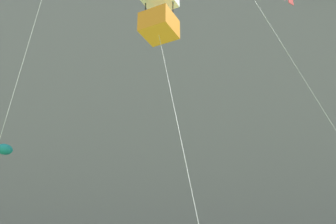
# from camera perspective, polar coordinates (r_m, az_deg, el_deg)

# --- Properties ---
(cliff_face) EXTENTS (180.00, 30.11, 80.30)m
(cliff_face) POSITION_cam_1_polar(r_m,az_deg,el_deg) (68.76, 2.93, 8.71)
(cliff_face) COLOR gray
(cliff_face) RESTS_ON ground
(kite_box_high_left) EXTENTS (2.15, 4.71, 11.00)m
(kite_box_high_left) POSITION_cam_1_polar(r_m,az_deg,el_deg) (13.10, -1.25, 14.21)
(kite_box_high_left) COLOR white
(kite_box_high_left) RESTS_ON ground
(kite_banner_far_left) EXTENTS (4.56, 4.09, 14.09)m
(kite_banner_far_left) POSITION_cam_1_polar(r_m,az_deg,el_deg) (17.58, 14.50, 15.09)
(kite_banner_far_left) COLOR black
(kite_banner_far_left) RESTS_ON ground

